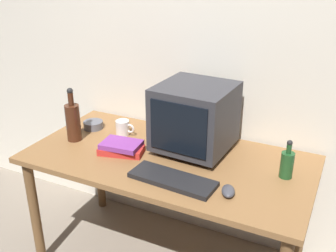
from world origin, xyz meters
TOP-DOWN VIEW (x-y plane):
  - back_wall at (0.00, 0.44)m, footprint 4.00×0.08m
  - desk at (0.00, 0.00)m, footprint 1.51×0.76m
  - crt_monitor at (0.09, 0.14)m, footprint 0.40×0.41m
  - keyboard at (0.13, -0.21)m, footprint 0.43×0.18m
  - computer_mouse at (0.40, -0.20)m, footprint 0.09×0.11m
  - bottle_tall at (-0.58, -0.05)m, footprint 0.08×0.08m
  - bottle_short at (0.60, 0.07)m, footprint 0.06×0.06m
  - book_stack at (-0.25, -0.07)m, footprint 0.26×0.17m
  - mug at (-0.36, 0.13)m, footprint 0.12×0.08m
  - cd_spindle at (-0.58, 0.14)m, footprint 0.12×0.12m

SIDE VIEW (x-z plane):
  - desk at x=0.00m, z-range 0.27..0.99m
  - keyboard at x=0.13m, z-range 0.72..0.75m
  - computer_mouse at x=0.40m, z-range 0.72..0.76m
  - cd_spindle at x=-0.58m, z-range 0.72..0.77m
  - book_stack at x=-0.25m, z-range 0.72..0.79m
  - mug at x=-0.36m, z-range 0.72..0.81m
  - bottle_short at x=0.60m, z-range 0.70..0.89m
  - bottle_tall at x=-0.58m, z-range 0.68..1.00m
  - crt_monitor at x=0.09m, z-range 0.73..1.10m
  - back_wall at x=0.00m, z-range 0.00..2.50m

